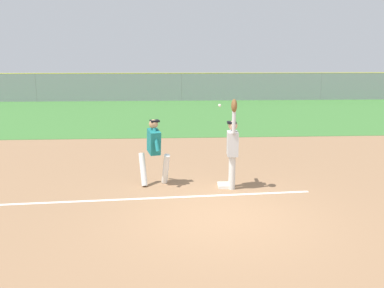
# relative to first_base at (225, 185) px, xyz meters

# --- Properties ---
(ground_plane) EXTENTS (73.72, 73.72, 0.00)m
(ground_plane) POSITION_rel_first_base_xyz_m (-0.36, -1.94, -0.04)
(ground_plane) COLOR #936D4C
(outfield_grass) EXTENTS (45.07, 15.42, 0.01)m
(outfield_grass) POSITION_rel_first_base_xyz_m (-0.36, 14.27, -0.04)
(outfield_grass) COLOR #3D7533
(outfield_grass) RESTS_ON ground_plane
(chalk_foul_line) EXTENTS (11.98, 0.90, 0.01)m
(chalk_foul_line) POSITION_rel_first_base_xyz_m (-4.00, -0.90, -0.04)
(chalk_foul_line) COLOR white
(chalk_foul_line) RESTS_ON ground_plane
(first_base) EXTENTS (0.39, 0.39, 0.08)m
(first_base) POSITION_rel_first_base_xyz_m (0.00, 0.00, 0.00)
(first_base) COLOR white
(first_base) RESTS_ON ground_plane
(fielder) EXTENTS (0.29, 0.90, 2.28)m
(fielder) POSITION_rel_first_base_xyz_m (0.14, -0.11, 1.08)
(fielder) COLOR silver
(fielder) RESTS_ON ground_plane
(runner) EXTENTS (0.85, 0.83, 1.72)m
(runner) POSITION_rel_first_base_xyz_m (-1.82, 0.27, 0.96)
(runner) COLOR white
(runner) RESTS_ON ground_plane
(baseball) EXTENTS (0.07, 0.07, 0.07)m
(baseball) POSITION_rel_first_base_xyz_m (-0.17, 0.09, 2.04)
(baseball) COLOR white
(outfield_fence) EXTENTS (45.15, 0.08, 2.19)m
(outfield_fence) POSITION_rel_first_base_xyz_m (-0.36, 21.98, 1.06)
(outfield_fence) COLOR #93999E
(outfield_fence) RESTS_ON ground_plane
(parked_car_black) EXTENTS (4.44, 2.19, 1.25)m
(parked_car_black) POSITION_rel_first_base_xyz_m (-9.44, 25.10, 0.63)
(parked_car_black) COLOR black
(parked_car_black) RESTS_ON ground_plane
(parked_car_white) EXTENTS (4.51, 2.34, 1.25)m
(parked_car_white) POSITION_rel_first_base_xyz_m (-4.16, 25.22, 0.63)
(parked_car_white) COLOR white
(parked_car_white) RESTS_ON ground_plane
(parked_car_silver) EXTENTS (4.46, 2.23, 1.25)m
(parked_car_silver) POSITION_rel_first_base_xyz_m (0.86, 24.84, 0.63)
(parked_car_silver) COLOR #B7B7BC
(parked_car_silver) RESTS_ON ground_plane
(parked_car_green) EXTENTS (4.57, 2.46, 1.25)m
(parked_car_green) POSITION_rel_first_base_xyz_m (6.34, 24.80, 0.63)
(parked_car_green) COLOR #1E6B33
(parked_car_green) RESTS_ON ground_plane
(parked_car_red) EXTENTS (4.48, 2.27, 1.25)m
(parked_car_red) POSITION_rel_first_base_xyz_m (11.70, 25.22, 0.63)
(parked_car_red) COLOR #B21E1E
(parked_car_red) RESTS_ON ground_plane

